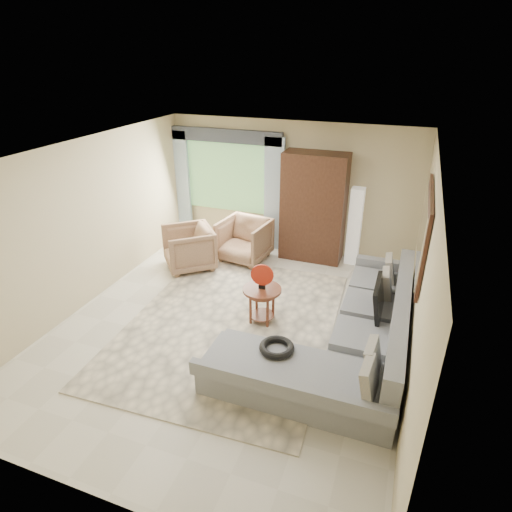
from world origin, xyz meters
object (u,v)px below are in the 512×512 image
at_px(armoire, 313,208).
at_px(armchair_right, 244,240).
at_px(potted_plant, 196,232).
at_px(floor_lamp, 355,226).
at_px(sectional_sofa, 350,341).
at_px(armchair_left, 189,248).
at_px(tv_screen, 379,298).
at_px(coffee_table, 262,304).

bearing_deg(armoire, armchair_right, -155.54).
distance_m(potted_plant, floor_lamp, 3.30).
bearing_deg(armchair_right, potted_plant, 172.68).
bearing_deg(potted_plant, sectional_sofa, -36.01).
distance_m(armchair_left, potted_plant, 1.10).
distance_m(sectional_sofa, potted_plant, 4.56).
relative_size(armchair_left, potted_plant, 1.68).
distance_m(armchair_right, potted_plant, 1.29).
bearing_deg(sectional_sofa, armchair_left, 153.36).
distance_m(sectional_sofa, floor_lamp, 3.03).
distance_m(tv_screen, floor_lamp, 2.55).
relative_size(armchair_left, armchair_right, 0.98).
bearing_deg(armchair_right, armoire, 32.27).
bearing_deg(tv_screen, armchair_left, 162.15).
bearing_deg(sectional_sofa, armoire, 113.06).
relative_size(armchair_left, armoire, 0.42).
bearing_deg(tv_screen, sectional_sofa, -117.76).
xyz_separation_m(sectional_sofa, armchair_left, (-3.30, 1.66, 0.12)).
height_order(tv_screen, coffee_table, tv_screen).
bearing_deg(armchair_left, armoire, 80.52).
distance_m(coffee_table, floor_lamp, 2.75).
bearing_deg(potted_plant, armoire, 5.12).
relative_size(tv_screen, potted_plant, 1.39).
relative_size(tv_screen, armchair_right, 0.82).
bearing_deg(armchair_left, coffee_table, 16.70).
bearing_deg(potted_plant, coffee_table, -44.57).
distance_m(armchair_left, armchair_right, 1.10).
relative_size(sectional_sofa, armchair_right, 3.82).
bearing_deg(armchair_left, potted_plant, 160.09).
xyz_separation_m(coffee_table, armchair_right, (-1.05, 1.92, 0.11)).
bearing_deg(potted_plant, armchair_right, -15.12).
distance_m(sectional_sofa, armoire, 3.24).
bearing_deg(armchair_left, armchair_right, 88.43).
relative_size(tv_screen, armoire, 0.35).
relative_size(potted_plant, floor_lamp, 0.35).
height_order(sectional_sofa, floor_lamp, floor_lamp).
bearing_deg(sectional_sofa, armchair_right, 136.26).
xyz_separation_m(armchair_right, armoire, (1.22, 0.55, 0.64)).
bearing_deg(floor_lamp, tv_screen, -74.06).
bearing_deg(tv_screen, potted_plant, 151.22).
bearing_deg(armchair_left, tv_screen, 31.74).
bearing_deg(coffee_table, armoire, 86.16).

